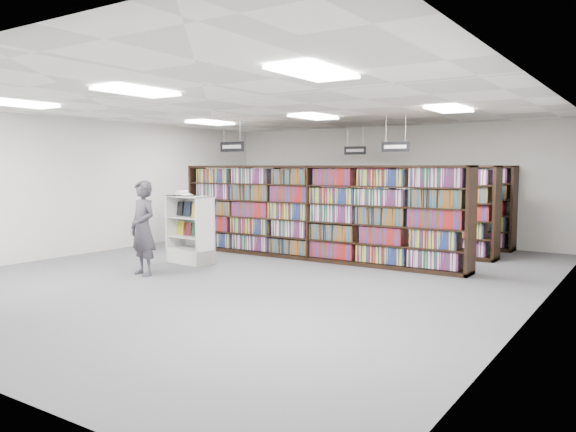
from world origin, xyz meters
The scene contains 20 objects.
floor centered at (0.00, 0.00, 0.00)m, with size 12.00×12.00×0.00m, color #56555A.
ceiling centered at (0.00, 0.00, 3.20)m, with size 10.00×12.00×0.10m, color white.
wall_back centered at (0.00, 6.00, 1.60)m, with size 10.00×0.10×3.20m, color silver.
wall_left centered at (-5.00, 0.00, 1.60)m, with size 0.10×12.00×3.20m, color silver.
wall_right centered at (5.00, 0.00, 1.60)m, with size 0.10×12.00×3.20m, color silver.
bookshelf_row_near centered at (0.00, 2.00, 1.05)m, with size 7.00×0.60×2.10m.
bookshelf_row_mid centered at (0.00, 4.00, 1.05)m, with size 7.00×0.60×2.10m.
bookshelf_row_far centered at (0.00, 5.70, 1.05)m, with size 7.00×0.60×2.10m.
aisle_sign_left centered at (-1.50, 1.00, 2.53)m, with size 0.65×0.02×0.80m.
aisle_sign_right centered at (1.50, 3.00, 2.53)m, with size 0.65×0.02×0.80m.
aisle_sign_center centered at (-0.50, 5.00, 2.53)m, with size 0.65×0.02×0.80m.
troffer_front_left centered at (-3.00, -3.00, 3.16)m, with size 0.60×1.20×0.04m, color white.
troffer_front_center centered at (0.00, -3.00, 3.16)m, with size 0.60×1.20×0.04m, color white.
troffer_front_right centered at (3.00, -3.00, 3.16)m, with size 0.60×1.20×0.04m, color white.
troffer_back_left centered at (-3.00, 2.00, 3.16)m, with size 0.60×1.20×0.04m, color white.
troffer_back_center centered at (0.00, 2.00, 3.16)m, with size 0.60×1.20×0.04m, color white.
troffer_back_right centered at (3.00, 2.00, 3.16)m, with size 0.60×1.20×0.04m, color white.
endcap_display centered at (-1.96, 0.16, 0.48)m, with size 1.09×0.64×1.45m.
open_book centered at (-2.12, 0.07, 1.48)m, with size 0.67×0.43×0.13m.
shopper centered at (-1.76, -1.37, 0.91)m, with size 0.66×0.43×1.81m, color #48444D.
Camera 1 is at (6.41, -8.68, 2.06)m, focal length 35.00 mm.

